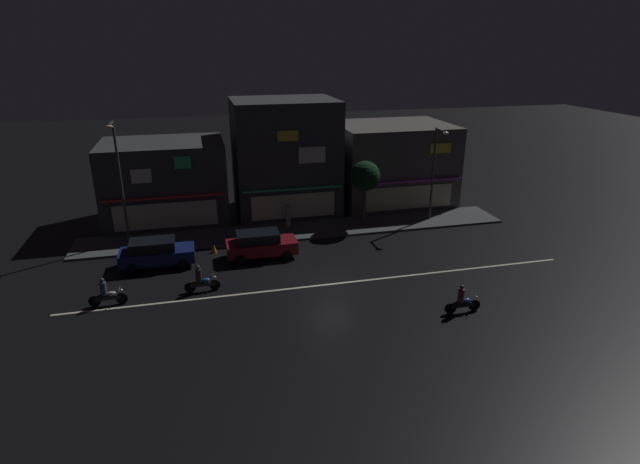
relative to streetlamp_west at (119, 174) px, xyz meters
name	(u,v)px	position (x,y,z in m)	size (l,w,h in m)	color
ground_plane	(330,284)	(11.43, -9.03, -4.76)	(140.00, 140.00, 0.00)	black
lane_divider_stripe	(330,284)	(11.43, -9.03, -4.75)	(28.44, 0.16, 0.01)	beige
sidewalk_far	(299,230)	(11.43, -0.40, -4.69)	(29.93, 3.64, 0.14)	#424447
storefront_left_block	(392,163)	(20.41, 5.07, -1.57)	(9.01, 7.45, 6.38)	#56514C
storefront_center_block	(165,181)	(2.45, 4.57, -1.83)	(8.69, 6.47, 5.85)	#383A3F
storefront_right_block	(285,157)	(11.43, 4.54, -0.46)	(7.70, 6.40, 8.60)	#383A3F
streetlamp_west	(119,174)	(0.00, 0.00, 0.00)	(0.44, 1.64, 7.92)	#47494C
streetlamp_mid	(435,167)	(21.42, -0.65, -0.60)	(0.44, 1.64, 6.77)	#47494C
pedestrian_on_sidewalk	(288,216)	(10.81, 0.31, -3.77)	(0.38, 0.38, 1.82)	gray
street_tree	(365,176)	(16.22, -0.46, -1.06)	(2.13, 2.13, 4.65)	#473323
parked_car_near_kerb	(261,244)	(8.22, -4.35, -3.89)	(4.30, 1.98, 1.67)	maroon
parked_car_trailing	(156,253)	(2.03, -4.19, -3.89)	(4.30, 1.98, 1.67)	navy
motorcycle_lead	(462,301)	(16.94, -13.56, -4.12)	(1.90, 0.60, 1.52)	black
motorcycle_following	(106,294)	(-0.18, -8.58, -4.12)	(1.90, 0.60, 1.52)	black
motorcycle_opposite_lane	(201,281)	(4.51, -8.16, -4.12)	(1.90, 0.60, 1.52)	black
traffic_cone	(214,248)	(5.42, -2.86, -4.48)	(0.36, 0.36, 0.55)	orange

